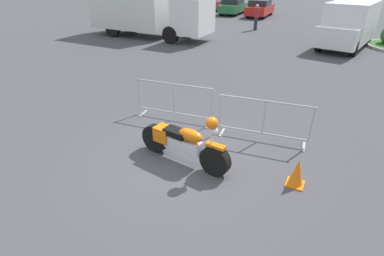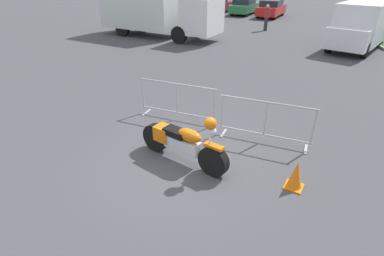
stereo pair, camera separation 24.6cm
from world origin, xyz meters
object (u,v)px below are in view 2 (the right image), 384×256
Objects in this scene: crowd_barrier_near at (177,101)px; box_truck at (153,9)px; traffic_cone at (296,175)px; crowd_barrier_far at (265,121)px; parked_car_green at (244,6)px; parked_car_maroon at (216,5)px; motorcycle at (183,142)px; parked_car_red at (271,8)px; delivery_van at (361,24)px; pedestrian at (267,17)px.

crowd_barrier_near is 12.12m from box_truck.
crowd_barrier_near is 3.81× the size of traffic_cone.
parked_car_green is at bearing 112.63° from crowd_barrier_far.
box_truck reaches higher than parked_car_maroon.
motorcycle is 1.01× the size of crowd_barrier_near.
parked_car_green is (1.06, 12.62, -0.92)m from box_truck.
motorcycle is at bearing -170.07° from parked_car_red.
parked_car_maroon is at bearing 119.56° from traffic_cone.
delivery_van is at bearing 89.79° from traffic_cone.
crowd_barrier_far is (2.51, 0.00, 0.00)m from crowd_barrier_near.
crowd_barrier_far is at bearing -153.70° from parked_car_maroon.
delivery_van reaches higher than parked_car_maroon.
pedestrian reaches higher than motorcycle.
traffic_cone is at bearing 9.52° from delivery_van.
delivery_van is 16.00m from parked_car_maroon.
traffic_cone is at bearing -52.13° from crowd_barrier_far.
parked_car_green is 2.50× the size of pedestrian.
parked_car_red is at bearing -91.64° from parked_car_maroon.
crowd_barrier_far reaches higher than traffic_cone.
delivery_van is (11.33, 2.74, -0.39)m from box_truck.
box_truck reaches higher than crowd_barrier_far.
crowd_barrier_far is 1.33× the size of pedestrian.
pedestrian is (7.10, -6.62, 0.18)m from parked_car_maroon.
crowd_barrier_far is at bearing -9.20° from pedestrian.
pedestrian is at bearing -105.20° from delivery_van.
box_truck is at bearing 172.55° from parked_car_green.
crowd_barrier_near is at bearing 132.99° from motorcycle.
crowd_barrier_far is 24.45m from parked_car_maroon.
crowd_barrier_far is 22.44m from parked_car_red.
crowd_barrier_near is 22.91m from parked_car_green.
pedestrian is at bearing 98.59° from crowd_barrier_near.
motorcycle is 25.43m from parked_car_maroon.
crowd_barrier_far is at bearing -42.33° from box_truck.
pedestrian reaches higher than crowd_barrier_far.
crowd_barrier_far is 0.51× the size of parked_car_maroon.
traffic_cone is (11.29, -10.70, -1.35)m from box_truck.
crowd_barrier_far is at bearing -165.98° from parked_car_red.
parked_car_green is 0.99× the size of parked_car_red.
parked_car_green is at bearing 85.25° from box_truck.
crowd_barrier_far is at bearing 60.93° from motorcycle.
pedestrian is at bearing 108.90° from motorcycle.
parked_car_maroon reaches higher than traffic_cone.
motorcycle reaches higher than crowd_barrier_near.
crowd_barrier_near is 0.29× the size of box_truck.
crowd_barrier_far is 1.79m from traffic_cone.
parked_car_maroon is 1.04× the size of parked_car_green.
crowd_barrier_near is 0.43× the size of delivery_van.
motorcycle is 24.93m from parked_car_green.
parked_car_maroon reaches higher than parked_car_red.
delivery_van is 12.12m from parked_car_red.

